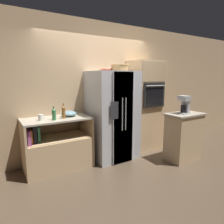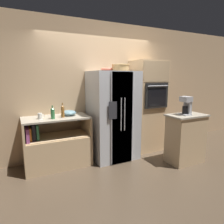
% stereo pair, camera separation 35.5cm
% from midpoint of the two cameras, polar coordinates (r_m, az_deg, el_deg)
% --- Properties ---
extents(ground_plane, '(20.00, 20.00, 0.00)m').
position_cam_midpoint_polar(ground_plane, '(4.24, 1.44, -13.15)').
color(ground_plane, '#4C3D2D').
extents(wall_back, '(12.00, 0.06, 2.80)m').
position_cam_midpoint_polar(wall_back, '(4.33, -1.47, 6.48)').
color(wall_back, tan).
rests_on(wall_back, ground_plane).
extents(counter_left, '(1.18, 0.63, 0.94)m').
position_cam_midpoint_polar(counter_left, '(3.90, -13.00, -10.03)').
color(counter_left, tan).
rests_on(counter_left, ground_plane).
extents(refrigerator, '(0.91, 0.81, 1.78)m').
position_cam_midpoint_polar(refrigerator, '(4.08, 2.78, -0.98)').
color(refrigerator, silver).
rests_on(refrigerator, ground_plane).
extents(wall_oven, '(0.71, 0.66, 2.02)m').
position_cam_midpoint_polar(wall_oven, '(4.65, 12.28, 1.73)').
color(wall_oven, tan).
rests_on(wall_oven, ground_plane).
extents(island_counter, '(0.75, 0.46, 0.96)m').
position_cam_midpoint_polar(island_counter, '(4.24, 22.54, -7.03)').
color(island_counter, tan).
rests_on(island_counter, ground_plane).
extents(wicker_basket, '(0.35, 0.35, 0.13)m').
position_cam_midpoint_polar(wicker_basket, '(4.04, 5.01, 12.58)').
color(wicker_basket, tan).
rests_on(wicker_basket, refrigerator).
extents(fruit_bowl, '(0.24, 0.24, 0.08)m').
position_cam_midpoint_polar(fruit_bowl, '(4.04, 1.09, 12.13)').
color(fruit_bowl, '#DB664C').
rests_on(fruit_bowl, refrigerator).
extents(bottle_tall, '(0.06, 0.06, 0.27)m').
position_cam_midpoint_polar(bottle_tall, '(3.67, -11.24, 0.23)').
color(bottle_tall, brown).
rests_on(bottle_tall, counter_left).
extents(bottle_short, '(0.07, 0.07, 0.24)m').
position_cam_midpoint_polar(bottle_short, '(3.57, -13.88, -0.29)').
color(bottle_short, '#33723F').
rests_on(bottle_short, counter_left).
extents(mug, '(0.11, 0.08, 0.10)m').
position_cam_midpoint_polar(mug, '(3.64, -17.24, -1.14)').
color(mug, silver).
rests_on(mug, counter_left).
extents(mixing_bowl, '(0.28, 0.28, 0.10)m').
position_cam_midpoint_polar(mixing_bowl, '(3.84, -9.74, -0.26)').
color(mixing_bowl, '#668C99').
rests_on(mixing_bowl, counter_left).
extents(coffee_maker, '(0.16, 0.19, 0.35)m').
position_cam_midpoint_polar(coffee_maker, '(4.06, 22.87, 1.91)').
color(coffee_maker, '#B2B2B7').
rests_on(coffee_maker, island_counter).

